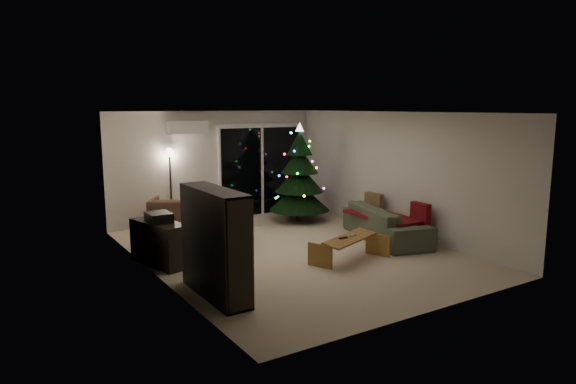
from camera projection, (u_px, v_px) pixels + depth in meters
name	position (u px, v px, depth m)	size (l,w,h in m)	color
room	(272.00, 184.00, 10.60)	(6.50, 7.51, 2.60)	beige
bookshelf	(202.00, 245.00, 6.93)	(0.38, 1.51, 1.51)	black
media_cabinet	(160.00, 243.00, 8.51)	(0.44, 1.16, 0.73)	black
stereo	(159.00, 217.00, 8.43)	(0.37, 0.44, 0.15)	black
armchair	(172.00, 216.00, 10.53)	(0.83, 0.85, 0.77)	brown
ottoman	(219.00, 230.00, 9.96)	(0.53, 0.53, 0.48)	white
cardboard_box_a	(206.00, 254.00, 8.67)	(0.40, 0.30, 0.28)	white
cardboard_box_b	(241.00, 233.00, 10.10)	(0.39, 0.29, 0.27)	white
side_table	(243.00, 214.00, 11.27)	(0.41, 0.41, 0.51)	black
floor_lamp	(171.00, 189.00, 11.22)	(0.26, 0.26, 1.64)	black
sofa	(386.00, 223.00, 10.11)	(2.26, 0.88, 0.66)	#3A4733
sofa_throw	(383.00, 216.00, 10.03)	(0.70, 1.63, 0.05)	maroon
cushion_a	(374.00, 203.00, 10.74)	(0.13, 0.43, 0.43)	olive
cushion_b	(420.00, 214.00, 9.65)	(0.13, 0.43, 0.43)	maroon
coffee_table	(350.00, 249.00, 8.71)	(1.31, 0.46, 0.42)	olive
remote_a	(343.00, 238.00, 8.60)	(0.16, 0.05, 0.02)	black
remote_b	(353.00, 235.00, 8.77)	(0.15, 0.04, 0.02)	slate
christmas_tree	(300.00, 172.00, 11.65)	(1.39, 1.39, 2.24)	black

